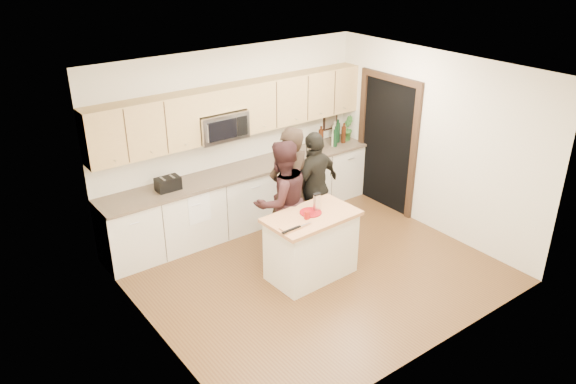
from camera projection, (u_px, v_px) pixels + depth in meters
floor at (313, 271)px, 7.63m from camera, size 4.50×4.50×0.00m
room_shell at (316, 152)px, 6.89m from camera, size 4.52×4.02×2.71m
back_cabinetry at (245, 197)px, 8.65m from camera, size 4.50×0.66×0.94m
upper_cabinetry at (238, 108)px, 8.20m from camera, size 4.50×0.33×0.75m
microwave at (220, 126)px, 8.07m from camera, size 0.76×0.41×0.40m
doorway at (387, 139)px, 9.00m from camera, size 0.06×1.25×2.20m
framed_picture at (330, 119)px, 9.58m from camera, size 0.30×0.03×0.38m
dish_towel at (194, 197)px, 7.86m from camera, size 0.34×0.60×0.48m
island at (311, 245)px, 7.35m from camera, size 1.23×0.74×0.90m
red_plate at (311, 212)px, 7.21m from camera, size 0.29×0.29×0.02m
box_grater at (317, 201)px, 7.22m from camera, size 0.10×0.06×0.23m
drink_glass at (307, 215)px, 7.05m from camera, size 0.07×0.07×0.10m
cutting_board at (290, 228)px, 6.83m from camera, size 0.24×0.17×0.02m
tongs at (291, 230)px, 6.75m from camera, size 0.28×0.04×0.02m
knife at (305, 224)px, 6.88m from camera, size 0.18×0.03×0.01m
toaster at (168, 184)px, 7.72m from camera, size 0.33×0.20×0.19m
bottle_cluster at (334, 134)px, 9.36m from camera, size 0.51×0.30×0.40m
orchid at (347, 128)px, 9.53m from camera, size 0.29×0.29×0.42m
woman_left at (290, 190)px, 7.82m from camera, size 0.67×0.44×1.83m
woman_center at (282, 201)px, 7.59m from camera, size 0.85×0.67×1.73m
woman_right at (315, 186)px, 8.13m from camera, size 1.04×0.62×1.66m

